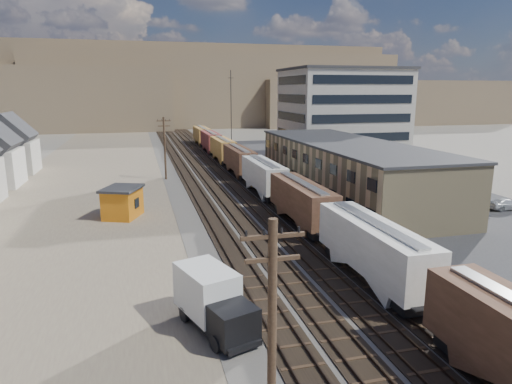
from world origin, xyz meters
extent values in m
plane|color=#6B6356|center=(0.00, 0.00, 0.00)|extent=(300.00, 300.00, 0.00)
cube|color=#4C4742|center=(0.00, 50.00, 0.03)|extent=(18.00, 200.00, 0.06)
cube|color=#73604F|center=(-20.00, 40.00, 0.01)|extent=(24.00, 180.00, 0.03)
cube|color=#232326|center=(22.00, 35.00, 0.02)|extent=(26.00, 120.00, 0.04)
cube|color=black|center=(-5.00, 50.00, 0.10)|extent=(2.60, 200.00, 0.08)
cube|color=#38281E|center=(-5.72, 50.00, 0.22)|extent=(0.08, 200.00, 0.16)
cube|color=#38281E|center=(-4.28, 50.00, 0.22)|extent=(0.08, 200.00, 0.16)
cube|color=black|center=(-2.00, 50.00, 0.10)|extent=(2.60, 200.00, 0.08)
cube|color=#38281E|center=(-2.72, 50.00, 0.22)|extent=(0.08, 200.00, 0.16)
cube|color=#38281E|center=(-1.28, 50.00, 0.22)|extent=(0.08, 200.00, 0.16)
cube|color=black|center=(1.00, 50.00, 0.10)|extent=(2.60, 200.00, 0.08)
cube|color=#38281E|center=(0.28, 50.00, 0.22)|extent=(0.08, 200.00, 0.16)
cube|color=#38281E|center=(1.72, 50.00, 0.22)|extent=(0.08, 200.00, 0.16)
cube|color=black|center=(3.80, 50.00, 0.10)|extent=(2.60, 200.00, 0.08)
cube|color=#38281E|center=(3.08, 50.00, 0.22)|extent=(0.08, 200.00, 0.16)
cube|color=#38281E|center=(4.52, 50.00, 0.22)|extent=(0.08, 200.00, 0.16)
cube|color=black|center=(3.80, -13.03, 0.75)|extent=(2.20, 2.20, 0.90)
cube|color=black|center=(3.80, -7.98, 0.75)|extent=(2.20, 2.20, 0.90)
cube|color=black|center=(3.80, 2.17, 0.75)|extent=(2.20, 2.20, 0.90)
cube|color=beige|center=(3.80, -2.91, 2.90)|extent=(3.00, 13.34, 3.40)
cube|color=#B7B7B2|center=(3.80, -2.91, 4.68)|extent=(0.90, 12.32, 0.16)
cube|color=black|center=(3.80, 7.22, 0.75)|extent=(2.20, 2.20, 0.90)
cube|color=black|center=(3.80, 17.37, 0.75)|extent=(2.20, 2.20, 0.90)
cube|color=#4A301F|center=(3.80, 12.29, 2.90)|extent=(3.00, 13.34, 3.40)
cube|color=#B7B7B2|center=(3.80, 12.29, 4.68)|extent=(0.90, 12.33, 0.16)
cube|color=black|center=(3.80, 22.42, 0.75)|extent=(2.20, 2.20, 0.90)
cube|color=black|center=(3.80, 32.57, 0.75)|extent=(2.20, 2.20, 0.90)
cube|color=beige|center=(3.80, 27.49, 2.90)|extent=(3.00, 13.34, 3.40)
cube|color=#B7B7B2|center=(3.80, 27.49, 4.68)|extent=(0.90, 12.33, 0.16)
cube|color=black|center=(3.80, 37.62, 0.75)|extent=(2.20, 2.20, 0.90)
cube|color=black|center=(3.80, 47.77, 0.75)|extent=(2.20, 2.20, 0.90)
cube|color=#4A301F|center=(3.80, 42.69, 2.90)|extent=(3.00, 13.34, 3.40)
cube|color=#B7B7B2|center=(3.80, 42.69, 4.68)|extent=(0.90, 12.33, 0.16)
cube|color=black|center=(3.80, 52.82, 0.75)|extent=(2.20, 2.20, 0.90)
cube|color=black|center=(3.80, 62.97, 0.75)|extent=(2.20, 2.20, 0.90)
cube|color=#AA7B2D|center=(3.80, 57.89, 2.90)|extent=(3.00, 13.34, 3.40)
cube|color=#B7B7B2|center=(3.80, 57.89, 4.68)|extent=(0.90, 12.33, 0.16)
cube|color=black|center=(3.80, 68.02, 0.75)|extent=(2.20, 2.20, 0.90)
cube|color=black|center=(3.80, 78.17, 0.75)|extent=(2.20, 2.20, 0.90)
cube|color=maroon|center=(3.80, 73.09, 2.90)|extent=(3.00, 13.34, 3.40)
cube|color=#B7B7B2|center=(3.80, 73.09, 4.68)|extent=(0.90, 12.32, 0.16)
cube|color=black|center=(3.80, 83.22, 0.75)|extent=(2.20, 2.20, 0.90)
cube|color=black|center=(3.80, 93.37, 0.75)|extent=(2.20, 2.20, 0.90)
cube|color=#AA7B2D|center=(3.80, 88.29, 2.90)|extent=(3.00, 13.34, 3.40)
cube|color=#B7B7B2|center=(3.80, 88.29, 4.68)|extent=(0.90, 12.32, 0.16)
cube|color=tan|center=(15.00, 25.00, 3.50)|extent=(12.00, 40.00, 7.00)
cube|color=#2D2D30|center=(15.00, 25.00, 7.10)|extent=(12.40, 40.40, 0.30)
cube|color=black|center=(8.95, 25.00, 2.20)|extent=(0.12, 36.00, 1.20)
cube|color=black|center=(8.95, 25.00, 5.20)|extent=(0.12, 36.00, 1.20)
cube|color=#9E998E|center=(28.00, 55.00, 9.00)|extent=(22.00, 18.00, 18.00)
cube|color=#2D2D30|center=(28.00, 55.00, 18.20)|extent=(22.60, 18.60, 0.50)
cube|color=black|center=(16.95, 55.00, 9.00)|extent=(0.12, 16.00, 16.00)
cube|color=black|center=(28.00, 45.95, 9.00)|extent=(20.00, 0.12, 16.00)
cylinder|color=#382619|center=(-8.50, -18.00, 5.00)|extent=(0.32, 0.32, 10.00)
cube|color=#382619|center=(-8.50, -18.00, 9.40)|extent=(2.20, 0.14, 0.14)
cube|color=#382619|center=(-8.50, -18.00, 8.60)|extent=(1.90, 0.14, 0.14)
cylinder|color=black|center=(-7.90, -18.00, 9.55)|extent=(0.08, 0.08, 0.22)
cylinder|color=#382619|center=(-8.50, 42.00, 5.00)|extent=(0.32, 0.32, 10.00)
cube|color=#382619|center=(-8.50, 42.00, 9.40)|extent=(2.20, 0.14, 0.14)
cube|color=#382619|center=(-8.50, 42.00, 8.60)|extent=(1.90, 0.14, 0.14)
cylinder|color=black|center=(-7.90, 42.00, 9.55)|extent=(0.08, 0.08, 0.22)
cylinder|color=black|center=(6.00, 60.00, 9.00)|extent=(0.16, 0.16, 18.00)
cube|color=black|center=(6.00, 60.00, 16.50)|extent=(1.20, 0.08, 0.08)
cube|color=#9E998E|center=(-34.00, 55.00, 2.75)|extent=(8.00, 8.00, 5.50)
cube|color=#2D2D30|center=(-34.00, 55.00, 6.40)|extent=(8.15, 8.16, 8.15)
cube|color=brown|center=(20.00, 160.00, 14.00)|extent=(140.00, 45.00, 28.00)
cube|color=brown|center=(90.00, 150.00, 9.00)|extent=(110.00, 38.00, 18.00)
cube|color=brown|center=(-10.00, 180.00, 16.00)|extent=(200.00, 60.00, 32.00)
cube|color=silver|center=(-9.04, -5.86, 2.15)|extent=(3.83, 4.90, 2.79)
cube|color=black|center=(-8.00, -8.91, 1.40)|extent=(2.93, 2.80, 1.93)
cube|color=black|center=(-8.63, -7.08, 0.48)|extent=(4.12, 6.80, 0.32)
cylinder|color=black|center=(-9.07, -9.28, 0.48)|extent=(0.62, 1.02, 0.97)
cylinder|color=black|center=(-8.25, -4.69, 0.48)|extent=(0.62, 1.02, 0.97)
cube|color=orange|center=(-14.66, 20.36, 1.63)|extent=(4.64, 5.24, 3.25)
cube|color=#2D2D30|center=(-14.66, 20.36, 3.36)|extent=(5.21, 5.81, 0.27)
cube|color=black|center=(-13.10, 19.72, 1.74)|extent=(0.51, 1.05, 1.08)
imported|color=#B4101B|center=(13.92, 7.81, 0.86)|extent=(3.28, 5.40, 1.72)
imported|color=#B0B3B8|center=(29.90, 12.24, 0.67)|extent=(4.64, 1.92, 1.34)
imported|color=navy|center=(27.92, 44.68, 0.75)|extent=(5.16, 5.81, 1.49)
imported|color=silver|center=(30.29, 58.93, 0.79)|extent=(2.92, 4.93, 1.57)
camera|label=1|loc=(-12.63, -31.69, 14.08)|focal=32.00mm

